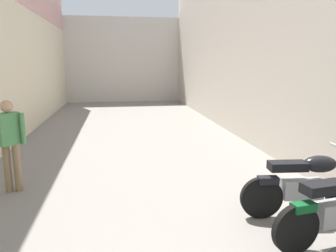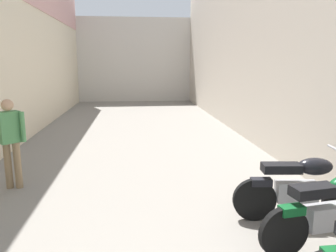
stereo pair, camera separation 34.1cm
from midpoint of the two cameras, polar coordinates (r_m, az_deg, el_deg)
name	(u,v)px [view 2 (the right image)]	position (r m, az deg, el deg)	size (l,w,h in m)	color
ground_plane	(139,164)	(7.14, -3.72, -6.62)	(35.30, 35.30, 0.00)	gray
building_left	(0,8)	(9.37, -26.41, 18.12)	(0.45, 19.30, 6.92)	beige
building_right	(258,39)	(9.52, 16.59, 14.47)	(0.45, 19.30, 5.61)	beige
building_far_end	(134,60)	(19.45, -5.41, 11.46)	(9.24, 2.00, 4.61)	beige
motorcycle_fourth	(333,209)	(4.39, 29.10, -12.73)	(1.84, 0.58, 1.04)	black
motorcycle_fifth	(301,186)	(4.96, 24.22, -9.60)	(1.85, 0.58, 1.04)	black
pedestrian_further_down	(10,137)	(6.10, -24.57, -1.80)	(0.52, 0.37, 1.57)	#8C7251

